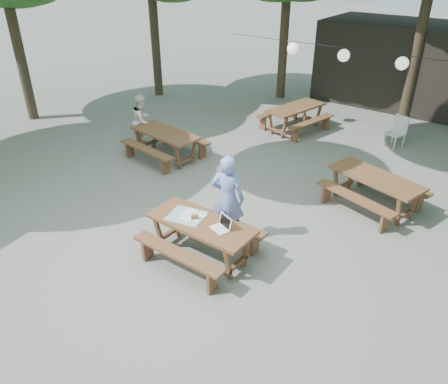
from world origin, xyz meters
The scene contains 12 objects.
ground centered at (0.00, 0.00, 0.00)m, with size 80.00×80.00×0.00m, color #61615D.
pavilion centered at (0.50, 10.50, 1.40)m, with size 6.00×3.00×2.80m, color black.
main_picnic_table centered at (0.28, -1.00, 0.39)m, with size 2.00×1.58×0.75m.
picnic_table_nw centered at (-3.23, 1.82, 0.39)m, with size 2.08×1.79×0.75m.
picnic_table_ne centered at (2.20, 2.62, 0.39)m, with size 2.25×2.03×0.75m.
picnic_table_far_w centered at (-1.41, 5.74, 0.39)m, with size 1.94×2.19×0.75m.
woman centered at (0.32, -0.23, 0.89)m, with size 0.65×0.43×1.78m, color #7D92E4.
second_person centered at (-4.34, 2.09, 0.74)m, with size 0.72×0.56×1.48m, color white.
plastic_chair centered at (1.53, 6.27, 0.26)m, with size 0.57×0.57×0.90m.
laptop centered at (0.72, -0.93, 0.81)m, with size 0.40×0.35×0.24m.
tabletop_clutter centered at (-0.02, -0.99, 0.76)m, with size 0.75×0.68×0.08m.
paper_lanterns centered at (-0.19, 6.00, 2.40)m, with size 9.00×0.34×0.38m.
Camera 1 is at (4.49, -6.02, 5.05)m, focal length 35.00 mm.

